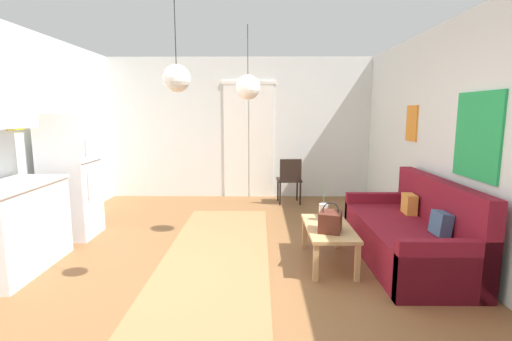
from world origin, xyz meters
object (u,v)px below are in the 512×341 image
Objects in this scene: couch at (412,236)px; bamboo_vase at (323,212)px; coffee_table at (328,231)px; handbag at (330,221)px; pendant_lamp_near at (177,78)px; accent_chair at (290,178)px; refrigerator at (71,176)px; pendant_lamp_far at (248,87)px.

couch is 0.99m from bamboo_vase.
handbag reaches higher than coffee_table.
couch is at bearing 19.12° from pendant_lamp_near.
pendant_lamp_near reaches higher than accent_chair.
coffee_table is 0.28m from bamboo_vase.
pendant_lamp_near is at bearing -144.79° from bamboo_vase.
handbag is 0.37× the size of pendant_lamp_near.
accent_chair reaches higher than bamboo_vase.
pendant_lamp_near is (-1.43, -0.76, 1.55)m from coffee_table.
handbag is at bearing 22.76° from pendant_lamp_near.
couch is 1.00m from handbag.
accent_chair is at bearing 94.56° from coffee_table.
accent_chair is (-0.20, 2.83, -0.05)m from handbag.
bamboo_vase is 1.30× the size of handbag.
accent_chair is 0.96× the size of pendant_lamp_near.
coffee_table is 2.67m from accent_chair.
accent_chair is (-0.21, 2.66, 0.11)m from coffee_table.
refrigerator is (-3.20, 0.63, 0.30)m from bamboo_vase.
bamboo_vase is (-0.02, 0.23, 0.15)m from coffee_table.
handbag is (0.00, -0.40, 0.01)m from bamboo_vase.
coffee_table is 1.94m from pendant_lamp_far.
bamboo_vase is 3.27m from refrigerator.
coffee_table is at bearing 84.15° from handbag.
coffee_table is 1.15× the size of pendant_lamp_near.
handbag is 0.20× the size of refrigerator.
pendant_lamp_far reaches higher than coffee_table.
handbag is 0.38× the size of accent_chair.
pendant_lamp_far is at bearing 67.21° from accent_chair.
couch is 2.38× the size of accent_chair.
handbag is at bearing -89.70° from bamboo_vase.
handbag is at bearing -17.94° from refrigerator.
couch is 2.85m from accent_chair.
refrigerator reaches higher than coffee_table.
accent_chair is at bearing 113.72° from couch.
pendant_lamp_far reaches higher than handbag.
couch is at bearing 13.40° from handbag.
pendant_lamp_far is at bearing 141.97° from coffee_table.
refrigerator is 1.88× the size of pendant_lamp_near.
pendant_lamp_near reaches higher than handbag.
handbag is at bearing 90.23° from accent_chair.
couch reaches higher than coffee_table.
bamboo_vase is 2.23m from pendant_lamp_near.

